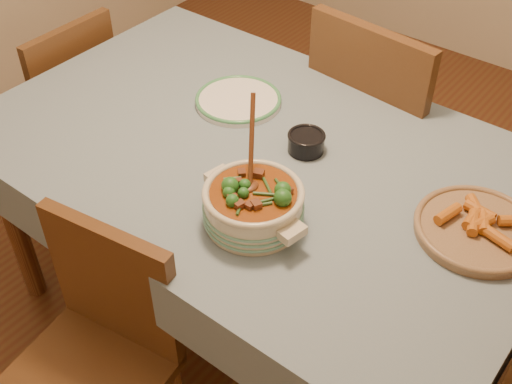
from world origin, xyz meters
TOP-DOWN VIEW (x-y plane):
  - floor at (0.00, 0.00)m, footprint 4.50×4.50m
  - dining_table at (0.00, 0.00)m, footprint 1.68×1.08m
  - stew_casserole at (0.17, -0.24)m, footprint 0.33×0.29m
  - white_plate at (-0.20, 0.15)m, footprint 0.33×0.33m
  - condiment_bowl at (0.11, 0.08)m, footprint 0.14×0.14m
  - fried_plate at (0.64, 0.07)m, footprint 0.38×0.38m
  - chair_far at (0.09, 0.59)m, footprint 0.49×0.49m
  - chair_near at (-0.03, -0.64)m, footprint 0.44×0.44m
  - chair_left at (-1.01, 0.06)m, footprint 0.39×0.39m

SIDE VIEW (x-z plane):
  - floor at x=0.00m, z-range 0.00..0.00m
  - chair_near at x=-0.03m, z-range 0.06..0.89m
  - chair_left at x=-1.01m, z-range 0.06..0.89m
  - chair_far at x=0.09m, z-range 0.07..1.04m
  - dining_table at x=0.00m, z-range 0.29..1.04m
  - white_plate at x=-0.20m, z-range 0.76..0.78m
  - fried_plate at x=0.64m, z-range 0.75..0.80m
  - condiment_bowl at x=0.11m, z-range 0.76..0.82m
  - stew_casserole at x=0.17m, z-range 0.67..0.97m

